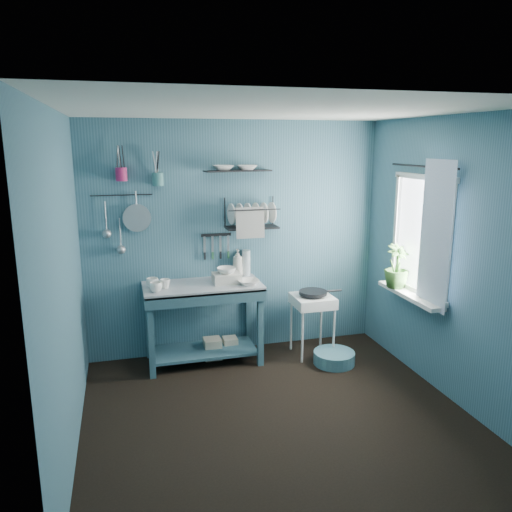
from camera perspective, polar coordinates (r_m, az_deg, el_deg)
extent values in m
plane|color=black|center=(4.46, 2.35, -17.69)|extent=(3.20, 3.20, 0.00)
plane|color=silver|center=(3.85, 2.70, 16.33)|extent=(3.20, 3.20, 0.00)
plane|color=#376172|center=(5.39, -2.32, 1.97)|extent=(3.20, 0.00, 3.20)
plane|color=#376172|center=(2.66, 12.49, -9.91)|extent=(3.20, 0.00, 3.20)
plane|color=#376172|center=(3.82, -21.05, -3.44)|extent=(0.00, 3.00, 3.00)
plane|color=#376172|center=(4.70, 21.44, -0.53)|extent=(0.00, 3.00, 3.00)
cube|color=#2F5664|center=(5.28, -6.05, -7.63)|extent=(1.28, 0.78, 0.85)
imported|color=white|center=(4.93, -11.39, -3.50)|extent=(0.12, 0.12, 0.10)
imported|color=white|center=(5.03, -10.34, -3.14)|extent=(0.14, 0.14, 0.09)
imported|color=white|center=(5.08, -11.75, -3.02)|extent=(0.17, 0.17, 0.10)
cube|color=beige|center=(5.16, -3.39, -2.53)|extent=(0.28, 0.22, 0.10)
imported|color=white|center=(5.14, -3.40, -1.66)|extent=(0.20, 0.19, 0.06)
imported|color=beige|center=(5.38, -2.11, -0.78)|extent=(0.12, 0.12, 0.30)
cylinder|color=silver|center=(5.42, -1.13, -0.77)|extent=(0.09, 0.09, 0.28)
imported|color=white|center=(5.08, -0.87, -3.01)|extent=(0.22, 0.22, 0.05)
cube|color=white|center=(5.49, 6.43, -7.86)|extent=(0.44, 0.44, 0.66)
cylinder|color=black|center=(5.37, 6.53, -4.17)|extent=(0.30, 0.30, 0.03)
cube|color=black|center=(5.30, -4.58, 2.42)|extent=(0.32, 0.02, 0.03)
cube|color=black|center=(5.25, -0.49, 4.91)|extent=(0.56, 0.26, 0.32)
cube|color=black|center=(5.20, -2.10, 9.70)|extent=(0.72, 0.26, 0.02)
imported|color=white|center=(5.17, -3.76, 10.18)|extent=(0.21, 0.21, 0.05)
imported|color=white|center=(5.22, -1.00, 10.95)|extent=(0.24, 0.24, 0.05)
cylinder|color=#B2205A|center=(5.09, -15.14, 9.01)|extent=(0.11, 0.11, 0.13)
cylinder|color=#397777|center=(5.11, -11.15, 8.60)|extent=(0.11, 0.11, 0.13)
cylinder|color=#AFB3B7|center=(5.17, -13.45, 4.25)|extent=(0.28, 0.03, 0.28)
cylinder|color=#AFB3B7|center=(5.17, -16.81, 4.34)|extent=(0.01, 0.01, 0.30)
cylinder|color=#AFB3B7|center=(5.20, -15.26, 2.59)|extent=(0.01, 0.01, 0.30)
cylinder|color=black|center=(5.16, -15.11, 6.74)|extent=(0.60, 0.01, 0.01)
plane|color=white|center=(5.02, 18.42, 2.26)|extent=(0.00, 1.10, 1.10)
cube|color=white|center=(5.11, 17.16, -4.28)|extent=(0.16, 0.95, 0.04)
plane|color=white|center=(4.74, 19.78, 2.17)|extent=(0.00, 1.35, 1.35)
cylinder|color=black|center=(4.93, 18.51, 9.69)|extent=(0.02, 1.05, 0.02)
imported|color=#346026|center=(5.21, 15.79, -1.12)|extent=(0.30, 0.30, 0.44)
cube|color=tan|center=(5.46, -5.00, -10.47)|extent=(0.18, 0.18, 0.22)
cube|color=tan|center=(5.52, -2.98, -10.26)|extent=(0.15, 0.15, 0.20)
cylinder|color=teal|center=(5.39, 8.91, -11.41)|extent=(0.43, 0.43, 0.13)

